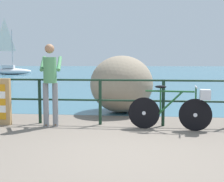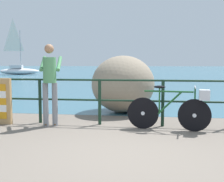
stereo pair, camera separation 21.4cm
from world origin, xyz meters
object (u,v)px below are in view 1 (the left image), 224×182
at_px(breakwater_boulder_main, 122,84).
at_px(sailboat, 10,68).
at_px(bicycle, 177,108).
at_px(person_at_railing, 50,81).

height_order(breakwater_boulder_main, sailboat, sailboat).
xyz_separation_m(bicycle, person_at_railing, (-2.68, 0.09, 0.53)).
bearing_deg(breakwater_boulder_main, person_at_railing, -125.48).
bearing_deg(person_at_railing, sailboat, 15.92).
bearing_deg(breakwater_boulder_main, bicycle, -58.16).
distance_m(person_at_railing, sailboat, 27.74).
distance_m(bicycle, person_at_railing, 2.74).
distance_m(bicycle, sailboat, 29.12).
xyz_separation_m(bicycle, breakwater_boulder_main, (-1.28, 2.06, 0.32)).
relative_size(person_at_railing, sailboat, 0.29).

